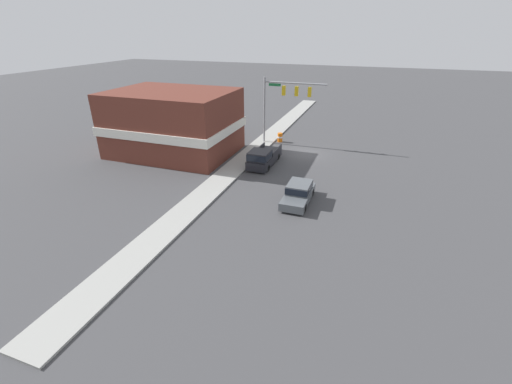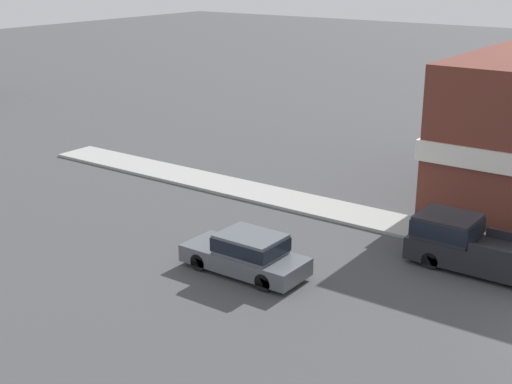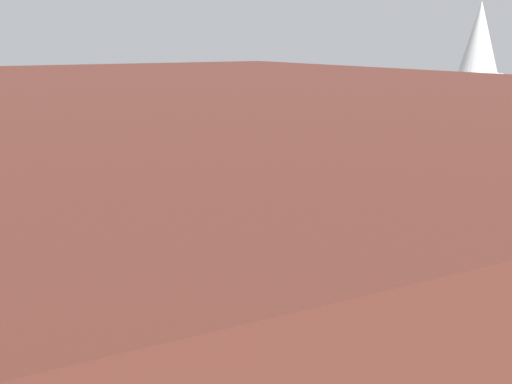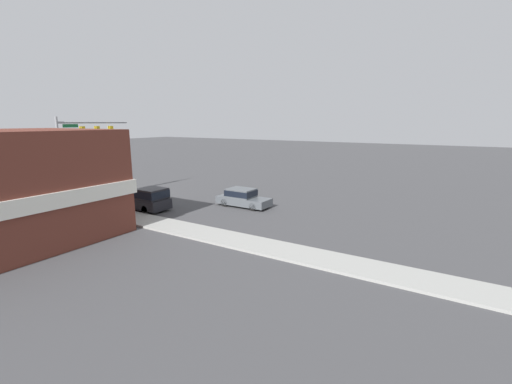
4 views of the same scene
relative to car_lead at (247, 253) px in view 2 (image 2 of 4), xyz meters
name	(u,v)px [view 2 (image 2 of 4)]	position (x,y,z in m)	size (l,w,h in m)	color
car_lead	(247,253)	(0.00, 0.00, 0.00)	(1.91, 4.73, 1.55)	black
pickup_truck_parked	(472,245)	(5.22, -6.47, 0.12)	(2.05, 5.66, 1.89)	black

